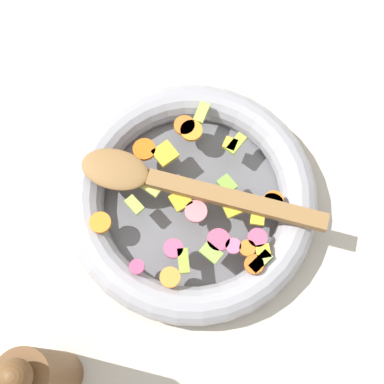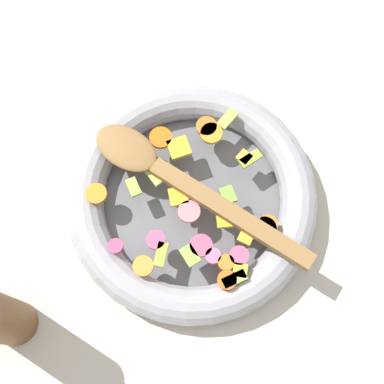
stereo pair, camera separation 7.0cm
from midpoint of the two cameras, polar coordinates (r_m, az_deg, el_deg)
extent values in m
plane|color=beige|center=(0.75, 2.65, -1.61)|extent=(4.00, 4.00, 0.00)
cylinder|color=slate|center=(0.74, 2.67, -1.48)|extent=(0.29, 0.29, 0.01)
torus|color=#9E9EA5|center=(0.72, 2.74, -1.04)|extent=(0.34, 0.34, 0.05)
cylinder|color=orange|center=(0.69, 10.60, -4.29)|extent=(0.03, 0.03, 0.01)
cylinder|color=orange|center=(0.70, 10.96, -3.78)|extent=(0.03, 0.03, 0.01)
cylinder|color=orange|center=(0.68, 6.61, -7.93)|extent=(0.03, 0.03, 0.01)
cylinder|color=orange|center=(0.73, 4.82, 5.85)|extent=(0.04, 0.04, 0.01)
cylinder|color=orange|center=(0.70, -7.41, -0.62)|extent=(0.04, 0.04, 0.01)
cylinder|color=orange|center=(0.67, -2.29, -8.36)|extent=(0.03, 0.03, 0.01)
cylinder|color=orange|center=(0.67, 6.74, -9.76)|extent=(0.03, 0.03, 0.01)
cylinder|color=orange|center=(0.73, 4.28, 6.58)|extent=(0.04, 0.04, 0.01)
cylinder|color=orange|center=(0.72, -0.62, 5.40)|extent=(0.04, 0.04, 0.01)
cube|color=#97AB3A|center=(0.67, -0.30, -7.18)|extent=(0.03, 0.02, 0.01)
cube|color=#B9C45A|center=(0.71, -1.17, 1.71)|extent=(0.03, 0.03, 0.01)
cube|color=#82C241|center=(0.70, 6.68, -0.76)|extent=(0.03, 0.03, 0.01)
cube|color=#AAD352|center=(0.74, 6.69, 7.26)|extent=(0.03, 0.02, 0.01)
cube|color=#AACA3D|center=(0.72, 8.98, 3.12)|extent=(0.03, 0.03, 0.01)
cube|color=#B8D95F|center=(0.68, 7.50, -9.66)|extent=(0.03, 0.03, 0.01)
cube|color=#A0C34B|center=(0.70, -3.46, 0.10)|extent=(0.03, 0.03, 0.01)
cube|color=#91BD49|center=(0.68, 2.74, -7.23)|extent=(0.03, 0.03, 0.01)
cylinder|color=#DA5174|center=(0.68, 3.91, -6.17)|extent=(0.03, 0.03, 0.01)
cylinder|color=#E15379|center=(0.68, 7.99, -7.20)|extent=(0.04, 0.04, 0.01)
cylinder|color=pink|center=(0.69, 2.57, -2.55)|extent=(0.03, 0.03, 0.01)
cylinder|color=#D84672|center=(0.68, -5.27, -6.20)|extent=(0.02, 0.02, 0.01)
cylinder|color=#D96994|center=(0.68, 5.22, -7.27)|extent=(0.03, 0.03, 0.01)
cylinder|color=#D4507B|center=(0.68, -0.98, -5.58)|extent=(0.04, 0.04, 0.01)
cylinder|color=#DC4780|center=(0.72, -3.07, 4.71)|extent=(0.03, 0.03, 0.01)
cube|color=gold|center=(0.69, 1.38, -0.90)|extent=(0.03, 0.03, 0.01)
cube|color=yellow|center=(0.68, 8.11, -8.76)|extent=(0.02, 0.02, 0.01)
cube|color=gold|center=(0.69, 6.45, -3.30)|extent=(0.03, 0.03, 0.01)
cube|color=gold|center=(0.72, 8.34, 3.27)|extent=(0.02, 0.02, 0.01)
cube|color=gold|center=(0.69, 8.66, -5.21)|extent=(0.02, 0.02, 0.01)
cube|color=gold|center=(0.72, 1.36, 4.34)|extent=(0.04, 0.04, 0.01)
cube|color=olive|center=(0.68, 7.07, -2.68)|extent=(0.06, 0.24, 0.01)
ellipsoid|color=olive|center=(0.71, -4.25, 4.29)|extent=(0.07, 0.10, 0.01)
camera|label=1|loc=(0.03, -87.10, 8.66)|focal=50.00mm
camera|label=2|loc=(0.03, 92.90, -8.66)|focal=50.00mm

